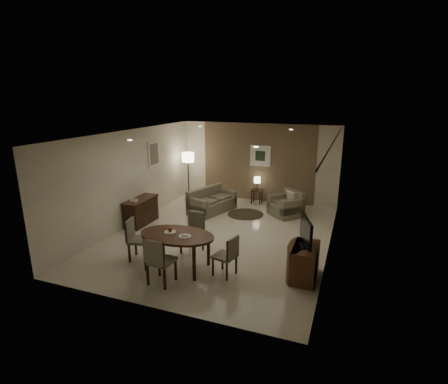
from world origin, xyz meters
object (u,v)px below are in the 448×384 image
at_px(console_desk, 141,211).
at_px(tv_cabinet, 305,262).
at_px(floor_lamp, 188,176).
at_px(chair_near, 161,260).
at_px(dining_table, 177,251).
at_px(sofa, 212,200).
at_px(side_table, 257,196).
at_px(armchair, 286,204).
at_px(chair_right, 225,256).
at_px(chair_far, 192,233).
at_px(chair_left, 140,240).

height_order(console_desk, tv_cabinet, console_desk).
bearing_deg(console_desk, floor_lamp, 86.16).
relative_size(chair_near, floor_lamp, 0.59).
height_order(dining_table, sofa, dining_table).
bearing_deg(console_desk, side_table, 50.68).
bearing_deg(chair_near, armchair, -103.31).
xyz_separation_m(chair_right, armchair, (0.46, 4.14, -0.05)).
bearing_deg(dining_table, chair_far, 94.03).
bearing_deg(sofa, armchair, -60.38).
bearing_deg(side_table, tv_cabinet, -63.66).
xyz_separation_m(chair_far, sofa, (-0.70, 2.93, -0.10)).
distance_m(dining_table, chair_near, 0.68).
height_order(console_desk, side_table, console_desk).
bearing_deg(side_table, chair_near, -93.11).
height_order(console_desk, chair_right, chair_right).
distance_m(dining_table, armchair, 4.47).
relative_size(chair_left, side_table, 2.03).
bearing_deg(chair_left, console_desk, 20.19).
relative_size(console_desk, floor_lamp, 0.71).
height_order(chair_far, sofa, chair_far).
bearing_deg(chair_near, dining_table, -85.73).
distance_m(console_desk, chair_far, 2.51).
bearing_deg(chair_near, floor_lamp, -65.02).
height_order(tv_cabinet, floor_lamp, floor_lamp).
relative_size(dining_table, chair_near, 1.68).
bearing_deg(dining_table, chair_left, 175.90).
xyz_separation_m(tv_cabinet, chair_right, (-1.57, -0.45, 0.08)).
xyz_separation_m(chair_near, chair_left, (-0.99, 0.74, -0.02)).
height_order(console_desk, sofa, console_desk).
height_order(chair_far, chair_left, chair_far).
relative_size(console_desk, chair_right, 1.38).
relative_size(tv_cabinet, armchair, 1.03).
xyz_separation_m(chair_far, chair_right, (1.12, -0.76, -0.04)).
bearing_deg(tv_cabinet, sofa, 136.29).
height_order(chair_near, chair_right, chair_near).
relative_size(sofa, floor_lamp, 0.94).
distance_m(sofa, floor_lamp, 1.71).
xyz_separation_m(chair_left, side_table, (1.31, 5.11, -0.24)).
xyz_separation_m(chair_left, armchair, (2.50, 4.14, -0.09)).
bearing_deg(chair_far, side_table, 91.05).
relative_size(side_table, floor_lamp, 0.28).
distance_m(chair_near, chair_far, 1.50).
height_order(tv_cabinet, side_table, tv_cabinet).
height_order(console_desk, chair_far, chair_far).
height_order(chair_left, sofa, chair_left).
xyz_separation_m(side_table, floor_lamp, (-2.40, -0.43, 0.61)).
height_order(chair_near, armchair, chair_near).
bearing_deg(chair_far, dining_table, -79.92).
bearing_deg(chair_right, chair_left, -75.98).
relative_size(chair_far, side_table, 2.04).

